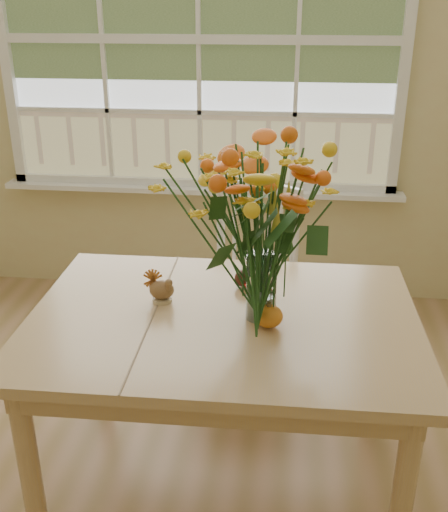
# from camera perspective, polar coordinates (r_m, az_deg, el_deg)

# --- Properties ---
(wall_back) EXTENTS (4.00, 0.02, 2.70)m
(wall_back) POSITION_cam_1_polar(r_m,az_deg,el_deg) (3.58, -2.30, 16.78)
(wall_back) COLOR #D4BF87
(wall_back) RESTS_ON floor
(window) EXTENTS (2.42, 0.12, 1.74)m
(window) POSITION_cam_1_polar(r_m,az_deg,el_deg) (3.53, -2.44, 19.64)
(window) COLOR silver
(window) RESTS_ON wall_back
(dining_table) EXTENTS (1.38, 1.00, 0.73)m
(dining_table) POSITION_cam_1_polar(r_m,az_deg,el_deg) (2.16, -0.06, -7.80)
(dining_table) COLOR tan
(dining_table) RESTS_ON floor
(windsor_chair) EXTENTS (0.53, 0.52, 0.94)m
(windsor_chair) POSITION_cam_1_polar(r_m,az_deg,el_deg) (2.91, 2.46, -1.77)
(windsor_chair) COLOR white
(windsor_chair) RESTS_ON floor
(flower_vase) EXTENTS (0.50, 0.50, 0.59)m
(flower_vase) POSITION_cam_1_polar(r_m,az_deg,el_deg) (1.96, 3.74, 3.26)
(flower_vase) COLOR white
(flower_vase) RESTS_ON dining_table
(pumpkin) EXTENTS (0.10, 0.10, 0.08)m
(pumpkin) POSITION_cam_1_polar(r_m,az_deg,el_deg) (2.04, 4.28, -5.82)
(pumpkin) COLOR orange
(pumpkin) RESTS_ON dining_table
(turkey_figurine) EXTENTS (0.10, 0.07, 0.11)m
(turkey_figurine) POSITION_cam_1_polar(r_m,az_deg,el_deg) (2.21, -5.96, -3.23)
(turkey_figurine) COLOR #CCB78C
(turkey_figurine) RESTS_ON dining_table
(dark_gourd) EXTENTS (0.13, 0.09, 0.07)m
(dark_gourd) POSITION_cam_1_polar(r_m,az_deg,el_deg) (2.31, 1.91, -2.20)
(dark_gourd) COLOR #38160F
(dark_gourd) RESTS_ON dining_table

